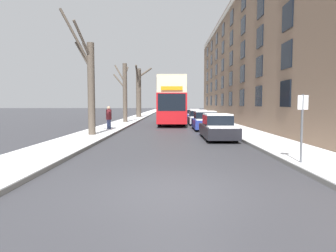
# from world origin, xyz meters

# --- Properties ---
(ground_plane) EXTENTS (320.00, 320.00, 0.00)m
(ground_plane) POSITION_xyz_m (0.00, 0.00, 0.00)
(ground_plane) COLOR #38383D
(sidewalk_left) EXTENTS (2.48, 130.00, 0.16)m
(sidewalk_left) POSITION_xyz_m (-4.92, 53.00, 0.08)
(sidewalk_left) COLOR slate
(sidewalk_left) RESTS_ON ground
(sidewalk_right) EXTENTS (2.48, 130.00, 0.16)m
(sidewalk_right) POSITION_xyz_m (4.92, 53.00, 0.08)
(sidewalk_right) COLOR slate
(sidewalk_right) RESTS_ON ground
(terrace_facade_right) EXTENTS (9.10, 44.55, 12.72)m
(terrace_facade_right) POSITION_xyz_m (10.65, 26.66, 6.36)
(terrace_facade_right) COLOR #7A604C
(terrace_facade_right) RESTS_ON ground
(bare_tree_left_0) EXTENTS (1.73, 3.05, 7.32)m
(bare_tree_left_0) POSITION_xyz_m (-4.86, 11.12, 3.29)
(bare_tree_left_0) COLOR #4C4238
(bare_tree_left_0) RESTS_ON ground
(bare_tree_left_1) EXTENTS (1.69, 1.71, 6.16)m
(bare_tree_left_1) POSITION_xyz_m (-4.79, 24.25, 3.30)
(bare_tree_left_1) COLOR #4C4238
(bare_tree_left_1) RESTS_ON ground
(bare_tree_left_2) EXTENTS (2.30, 2.71, 7.41)m
(bare_tree_left_2) POSITION_xyz_m (-4.60, 36.49, 3.86)
(bare_tree_left_2) COLOR #4C4238
(bare_tree_left_2) RESTS_ON ground
(double_decker_bus) EXTENTS (2.55, 11.29, 4.45)m
(double_decker_bus) POSITION_xyz_m (0.04, 23.40, 2.51)
(double_decker_bus) COLOR red
(double_decker_bus) RESTS_ON ground
(parked_car_0) EXTENTS (1.68, 4.55, 1.43)m
(parked_car_0) POSITION_xyz_m (2.62, 10.25, 0.66)
(parked_car_0) COLOR black
(parked_car_0) RESTS_ON ground
(parked_car_1) EXTENTS (1.83, 3.99, 1.47)m
(parked_car_1) POSITION_xyz_m (2.62, 16.35, 0.67)
(parked_car_1) COLOR navy
(parked_car_1) RESTS_ON ground
(parked_car_2) EXTENTS (1.81, 4.06, 1.45)m
(parked_car_2) POSITION_xyz_m (2.62, 22.57, 0.66)
(parked_car_2) COLOR #9EA3AD
(parked_car_2) RESTS_ON ground
(parked_car_3) EXTENTS (1.70, 4.36, 1.45)m
(parked_car_3) POSITION_xyz_m (2.62, 28.68, 0.67)
(parked_car_3) COLOR navy
(parked_car_3) RESTS_ON ground
(pedestrian_left_sidewalk) EXTENTS (0.40, 0.40, 1.83)m
(pedestrian_left_sidewalk) POSITION_xyz_m (-4.61, 15.31, 1.01)
(pedestrian_left_sidewalk) COLOR navy
(pedestrian_left_sidewalk) RESTS_ON ground
(street_sign_post) EXTENTS (0.32, 0.07, 2.27)m
(street_sign_post) POSITION_xyz_m (3.98, 2.51, 1.32)
(street_sign_post) COLOR #4C4F54
(street_sign_post) RESTS_ON ground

